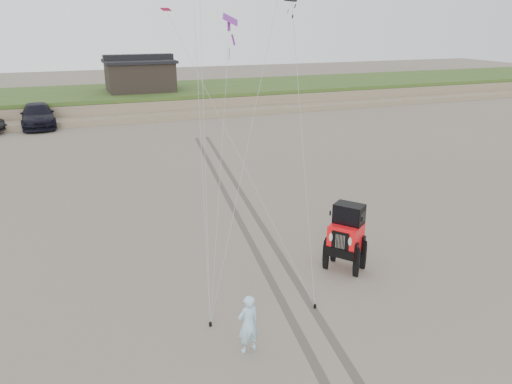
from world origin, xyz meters
TOP-DOWN VIEW (x-y plane):
  - ground at (0.00, 0.00)m, footprint 160.00×160.00m
  - dune_ridge at (0.00, 37.50)m, footprint 160.00×14.25m
  - cabin at (2.00, 37.00)m, footprint 6.40×5.40m
  - truck_c at (-7.05, 31.32)m, footprint 2.84×6.30m
  - jeep at (3.34, 1.42)m, footprint 5.22×4.71m
  - man at (-1.25, -1.61)m, footprint 0.64×0.47m
  - stake_main at (-1.87, -0.21)m, footprint 0.08×0.08m
  - stake_aux at (1.27, -0.44)m, footprint 0.08×0.08m
  - tire_tracks at (2.00, 8.00)m, footprint 5.22×29.74m

SIDE VIEW (x-z plane):
  - ground at x=0.00m, z-range 0.00..0.00m
  - tire_tracks at x=2.00m, z-range 0.00..0.01m
  - stake_main at x=-1.87m, z-range 0.00..0.12m
  - stake_aux at x=1.27m, z-range 0.00..0.12m
  - man at x=-1.25m, z-range 0.00..1.60m
  - dune_ridge at x=0.00m, z-range -0.04..1.68m
  - truck_c at x=-7.05m, z-range 0.00..1.79m
  - jeep at x=3.34m, z-range 0.00..1.84m
  - cabin at x=2.00m, z-range 1.56..4.91m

